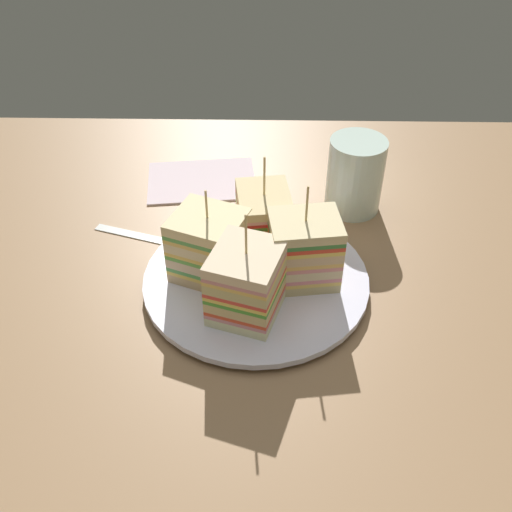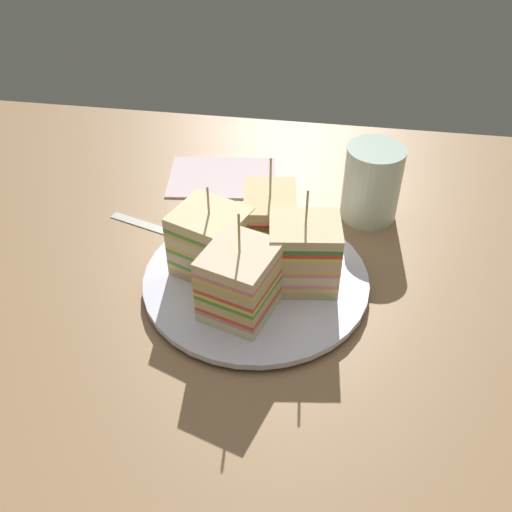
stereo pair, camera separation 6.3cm
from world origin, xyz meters
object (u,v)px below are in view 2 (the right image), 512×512
at_px(sandwich_wedge_0, 240,281).
at_px(spoon, 183,235).
at_px(plate, 256,280).
at_px(sandwich_wedge_2, 270,223).
at_px(sandwich_wedge_3, 211,242).
at_px(drinking_glass, 371,188).
at_px(chip_pile, 264,263).
at_px(napkin, 222,176).
at_px(sandwich_wedge_1, 303,256).

xyz_separation_m(sandwich_wedge_0, spoon, (-0.09, 0.12, -0.05)).
bearing_deg(plate, sandwich_wedge_2, 80.92).
bearing_deg(sandwich_wedge_3, drinking_glass, 61.77).
xyz_separation_m(plate, drinking_glass, (0.12, 0.15, 0.03)).
height_order(chip_pile, napkin, chip_pile).
relative_size(chip_pile, spoon, 0.51).
distance_m(plate, napkin, 0.23).
distance_m(sandwich_wedge_0, sandwich_wedge_1, 0.08).
bearing_deg(napkin, sandwich_wedge_2, -61.28).
bearing_deg(sandwich_wedge_0, spoon, 55.53).
bearing_deg(sandwich_wedge_1, spoon, -33.45).
bearing_deg(plate, spoon, 145.13).
height_order(napkin, drinking_glass, drinking_glass).
xyz_separation_m(sandwich_wedge_3, chip_pile, (0.06, 0.00, -0.02)).
relative_size(sandwich_wedge_1, drinking_glass, 1.23).
xyz_separation_m(sandwich_wedge_1, sandwich_wedge_2, (-0.04, 0.05, -0.00)).
height_order(sandwich_wedge_3, spoon, sandwich_wedge_3).
distance_m(sandwich_wedge_1, spoon, 0.18).
distance_m(sandwich_wedge_0, spoon, 0.16).
bearing_deg(sandwich_wedge_1, sandwich_wedge_2, -58.74).
height_order(plate, sandwich_wedge_1, sandwich_wedge_1).
distance_m(sandwich_wedge_1, napkin, 0.26).
bearing_deg(sandwich_wedge_3, napkin, 119.66).
bearing_deg(chip_pile, sandwich_wedge_0, -105.29).
bearing_deg(chip_pile, napkin, 113.45).
height_order(plate, chip_pile, chip_pile).
xyz_separation_m(sandwich_wedge_0, drinking_glass, (0.13, 0.20, -0.01)).
relative_size(spoon, drinking_glass, 1.46).
bearing_deg(drinking_glass, chip_pile, -128.34).
bearing_deg(napkin, chip_pile, -66.55).
distance_m(chip_pile, napkin, 0.22).
bearing_deg(sandwich_wedge_0, sandwich_wedge_1, -33.37).
xyz_separation_m(chip_pile, drinking_glass, (0.12, 0.15, 0.01)).
xyz_separation_m(sandwich_wedge_3, drinking_glass, (0.17, 0.15, -0.01)).
relative_size(sandwich_wedge_1, napkin, 0.81).
relative_size(sandwich_wedge_1, chip_pile, 1.64).
bearing_deg(chip_pile, plate, -132.97).
height_order(sandwich_wedge_1, drinking_glass, sandwich_wedge_1).
distance_m(spoon, napkin, 0.14).
bearing_deg(spoon, chip_pile, -12.21).
relative_size(sandwich_wedge_3, drinking_glass, 1.12).
xyz_separation_m(sandwich_wedge_3, napkin, (-0.03, 0.21, -0.05)).
relative_size(sandwich_wedge_2, chip_pile, 1.68).
relative_size(sandwich_wedge_2, spoon, 0.86).
xyz_separation_m(sandwich_wedge_1, chip_pile, (-0.04, 0.01, -0.03)).
height_order(sandwich_wedge_1, sandwich_wedge_3, sandwich_wedge_1).
bearing_deg(sandwich_wedge_1, drinking_glass, -122.47).
relative_size(sandwich_wedge_2, napkin, 0.82).
xyz_separation_m(sandwich_wedge_0, sandwich_wedge_1, (0.06, 0.05, 0.00)).
height_order(sandwich_wedge_3, drinking_glass, sandwich_wedge_3).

